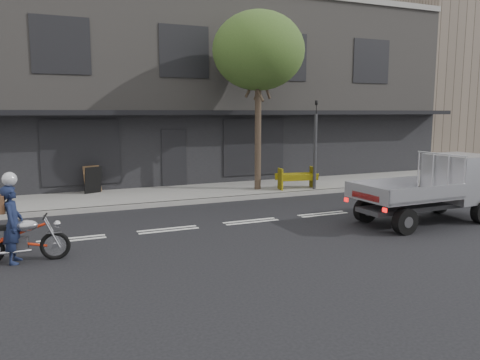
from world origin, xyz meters
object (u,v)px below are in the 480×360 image
Objects in this scene: traffic_light_pole at (315,150)px; construction_barrier at (300,178)px; street_tree at (258,51)px; sandwich_board at (93,180)px; motorcycle at (22,238)px; flatbed_ute at (450,181)px; rider at (13,224)px.

traffic_light_pole is 1.22m from construction_barrier.
construction_barrier is (1.44, -0.70, -4.70)m from street_tree.
sandwich_board is at bearing 163.61° from traffic_light_pole.
street_tree is at bearing 154.00° from construction_barrier.
street_tree is 10.89m from motorcycle.
construction_barrier is at bearing 165.12° from traffic_light_pole.
flatbed_ute is at bearing -72.50° from construction_barrier.
rider is at bearing -145.65° from street_tree.
flatbed_ute is at bearing 4.92° from motorcycle.
flatbed_ute is 11.86m from sandwich_board.
sandwich_board is at bearing -10.10° from rider.
construction_barrier is (9.47, 4.89, 0.08)m from motorcycle.
motorcycle is 1.16× the size of rider.
sandwich_board is (-5.88, 1.47, -4.64)m from street_tree.
motorcycle is (-10.03, -4.74, -1.15)m from traffic_light_pole.
motorcycle is 11.23m from flatbed_ute.
motorcycle is at bearing 175.22° from flatbed_ute.
motorcycle is (-8.03, -5.59, -4.78)m from street_tree.
rider is at bearing -153.03° from construction_barrier.
rider is (-8.18, -5.59, -4.47)m from street_tree.
traffic_light_pole is 1.87× the size of motorcycle.
motorcycle is at bearing -154.69° from traffic_light_pole.
construction_barrier is 1.55× the size of sandwich_board.
traffic_light_pole is 2.17× the size of rider.
traffic_light_pole is at bearing -57.05° from rider.
traffic_light_pole reaches higher than motorcycle.
flatbed_ute is (11.20, -0.60, 0.61)m from motorcycle.
traffic_light_pole is at bearing 33.28° from motorcycle.
sandwich_board reaches higher than construction_barrier.
construction_barrier is (-1.73, 5.49, -0.54)m from flatbed_ute.
flatbed_ute is at bearing -85.04° from rider.
rider reaches higher than construction_barrier.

